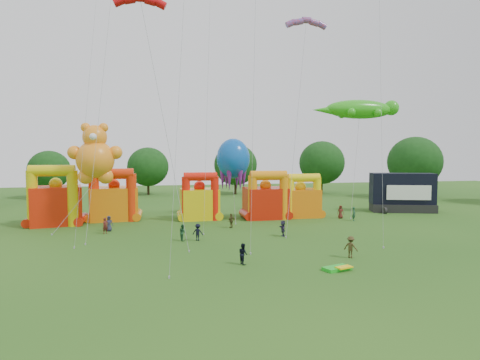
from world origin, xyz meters
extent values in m
plane|color=#214E16|center=(0.00, 0.00, 0.00)|extent=(160.00, 160.00, 0.00)
cylinder|color=#352314|center=(37.85, 43.68, 1.86)|extent=(0.44, 0.44, 3.72)
ellipsoid|color=#143C12|center=(37.85, 43.68, 6.41)|extent=(9.30, 9.30, 8.89)
cylinder|color=#352314|center=(24.84, 54.39, 1.75)|extent=(0.44, 0.44, 3.51)
ellipsoid|color=#143C12|center=(24.84, 54.39, 6.04)|extent=(8.77, 8.78, 8.39)
cylinder|color=#352314|center=(8.08, 56.22, 1.65)|extent=(0.44, 0.44, 3.30)
ellipsoid|color=#143C12|center=(8.08, 56.22, 5.68)|extent=(8.25, 8.25, 7.88)
cylinder|color=#352314|center=(-8.37, 58.20, 1.55)|extent=(0.44, 0.44, 3.09)
ellipsoid|color=#143C12|center=(-8.37, 58.20, 5.32)|extent=(7.73, 7.72, 7.38)
cylinder|color=#352314|center=(-25.25, 55.30, 1.44)|extent=(0.44, 0.44, 2.88)
ellipsoid|color=#143C12|center=(-25.25, 55.30, 4.96)|extent=(7.20, 7.20, 6.88)
cube|color=red|center=(-17.78, 26.92, 2.18)|extent=(6.13, 5.31, 4.35)
cylinder|color=#D6C20B|center=(-19.87, 25.37, 3.11)|extent=(1.18, 1.18, 6.22)
cylinder|color=#D6C20B|center=(-15.68, 25.37, 3.11)|extent=(1.18, 1.18, 6.22)
cylinder|color=#D6C20B|center=(-17.78, 25.37, 6.22)|extent=(4.77, 1.24, 1.24)
sphere|color=#D6C20B|center=(-17.78, 26.92, 4.65)|extent=(1.40, 1.40, 1.40)
cube|color=orange|center=(-11.64, 29.27, 1.99)|extent=(5.81, 4.81, 3.97)
cylinder|color=red|center=(-13.77, 27.69, 2.84)|extent=(1.20, 1.20, 5.67)
cylinder|color=red|center=(-9.51, 27.69, 2.84)|extent=(1.20, 1.20, 5.67)
cylinder|color=red|center=(-11.64, 27.69, 5.67)|extent=(4.86, 1.26, 1.26)
sphere|color=red|center=(-11.64, 29.27, 4.27)|extent=(1.40, 1.40, 1.40)
cube|color=#DCBE0B|center=(-1.41, 27.75, 1.86)|extent=(4.69, 3.88, 3.72)
cylinder|color=red|center=(-3.13, 26.46, 2.66)|extent=(0.97, 0.97, 5.32)
cylinder|color=red|center=(0.32, 26.46, 2.66)|extent=(0.97, 0.97, 5.32)
cylinder|color=red|center=(-1.41, 26.46, 5.32)|extent=(3.94, 1.02, 1.02)
sphere|color=red|center=(-1.41, 27.75, 4.02)|extent=(1.40, 1.40, 1.40)
cube|color=red|center=(6.74, 27.06, 1.89)|extent=(5.19, 4.24, 3.78)
cylinder|color=orange|center=(4.79, 25.61, 2.70)|extent=(1.10, 1.10, 5.41)
cylinder|color=orange|center=(8.69, 25.61, 2.70)|extent=(1.10, 1.10, 5.41)
cylinder|color=orange|center=(6.74, 25.61, 5.41)|extent=(4.46, 1.16, 1.16)
sphere|color=orange|center=(6.74, 27.06, 4.08)|extent=(1.40, 1.40, 1.40)
cube|color=orange|center=(11.35, 27.29, 1.77)|extent=(4.54, 3.64, 3.53)
cylinder|color=yellow|center=(9.59, 25.98, 2.52)|extent=(0.99, 0.99, 5.04)
cylinder|color=yellow|center=(13.11, 25.98, 2.52)|extent=(0.99, 0.99, 5.04)
cylinder|color=yellow|center=(11.35, 25.98, 5.04)|extent=(4.01, 1.04, 1.04)
sphere|color=yellow|center=(11.35, 27.29, 3.83)|extent=(1.40, 1.40, 1.40)
cube|color=black|center=(26.62, 28.88, 0.55)|extent=(8.93, 5.30, 1.10)
cube|color=black|center=(26.62, 29.08, 3.20)|extent=(8.82, 4.91, 4.20)
cube|color=white|center=(26.62, 27.46, 2.78)|extent=(5.60, 1.64, 1.97)
cylinder|color=black|center=(23.26, 27.62, 0.40)|extent=(0.30, 0.90, 0.90)
cylinder|color=black|center=(29.98, 27.62, 0.40)|extent=(0.30, 0.90, 0.90)
sphere|color=orange|center=(-12.89, 23.26, 7.48)|extent=(4.01, 4.01, 4.01)
sphere|color=orange|center=(-12.89, 23.26, 9.85)|extent=(2.55, 2.55, 2.55)
sphere|color=orange|center=(-13.80, 23.26, 10.85)|extent=(1.00, 1.00, 1.00)
sphere|color=orange|center=(-11.98, 23.26, 10.85)|extent=(1.00, 1.00, 1.00)
sphere|color=orange|center=(-14.99, 23.26, 8.21)|extent=(1.46, 1.46, 1.46)
sphere|color=orange|center=(-10.80, 23.26, 8.21)|extent=(1.46, 1.46, 1.46)
sphere|color=orange|center=(-13.90, 23.26, 5.66)|extent=(1.64, 1.64, 1.64)
sphere|color=orange|center=(-11.89, 23.26, 5.66)|extent=(1.64, 1.64, 1.64)
sphere|color=white|center=(-12.89, 22.04, 9.85)|extent=(0.73, 0.73, 0.73)
ellipsoid|color=green|center=(19.88, 28.66, 13.83)|extent=(9.36, 2.92, 2.49)
sphere|color=green|center=(24.45, 28.66, 14.11)|extent=(2.01, 2.01, 2.01)
cone|color=green|center=(15.13, 28.66, 13.65)|extent=(3.65, 1.46, 1.46)
sphere|color=green|center=(21.71, 30.12, 13.28)|extent=(1.10, 1.10, 1.10)
sphere|color=green|center=(21.71, 27.19, 13.28)|extent=(1.10, 1.10, 1.10)
sphere|color=green|center=(18.05, 30.12, 13.28)|extent=(1.10, 1.10, 1.10)
sphere|color=green|center=(18.05, 27.19, 13.28)|extent=(1.10, 1.10, 1.10)
ellipsoid|color=#0C52B5|center=(3.22, 30.35, 7.37)|extent=(4.32, 4.32, 5.18)
cone|color=#591E8C|center=(4.63, 30.35, 5.00)|extent=(0.97, 0.97, 3.45)
cone|color=#591E8C|center=(3.93, 31.57, 5.00)|extent=(0.97, 0.97, 3.45)
cone|color=#591E8C|center=(2.52, 31.57, 5.00)|extent=(0.97, 0.97, 3.45)
cone|color=#591E8C|center=(1.82, 30.35, 5.00)|extent=(0.97, 0.97, 3.45)
cone|color=#591E8C|center=(2.52, 29.14, 5.00)|extent=(0.97, 0.97, 3.45)
cone|color=#591E8C|center=(3.93, 29.14, 5.00)|extent=(0.97, 0.97, 3.45)
cube|color=green|center=(6.10, 3.56, 0.12)|extent=(2.22, 1.60, 0.24)
cube|color=yellow|center=(6.50, 3.26, 0.26)|extent=(1.33, 0.96, 0.10)
imported|color=#282A42|center=(-11.44, 21.58, 0.81)|extent=(0.88, 0.67, 1.61)
imported|color=#511A17|center=(-11.64, 20.27, 0.80)|extent=(0.70, 0.65, 1.61)
imported|color=#1C4727|center=(-4.10, 15.43, 0.77)|extent=(0.78, 0.89, 1.55)
imported|color=black|center=(-2.72, 15.24, 0.79)|extent=(1.18, 0.95, 1.59)
imported|color=#443B1B|center=(1.44, 21.12, 0.79)|extent=(0.93, 0.92, 1.58)
imported|color=#2A2742|center=(5.68, 15.70, 0.79)|extent=(0.53, 1.48, 1.57)
imported|color=#511E17|center=(15.82, 25.00, 0.82)|extent=(0.90, 0.69, 1.64)
imported|color=#1B452E|center=(16.67, 23.04, 0.83)|extent=(0.62, 0.72, 1.66)
imported|color=black|center=(-0.14, 6.27, 0.79)|extent=(0.79, 0.90, 1.58)
imported|color=#3E3318|center=(8.55, 6.60, 0.86)|extent=(1.23, 1.24, 1.72)
camera|label=1|loc=(-6.10, -24.34, 8.46)|focal=32.00mm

